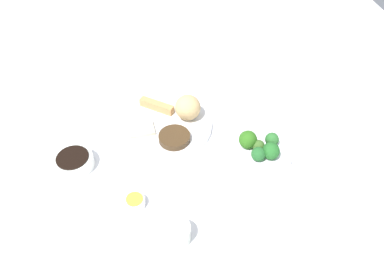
% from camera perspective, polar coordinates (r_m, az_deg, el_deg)
% --- Properties ---
extents(tabletop, '(2.20, 2.20, 0.02)m').
position_cam_1_polar(tabletop, '(1.13, -4.03, -2.20)').
color(tabletop, white).
rests_on(tabletop, ground).
extents(main_plate, '(0.30, 0.30, 0.02)m').
position_cam_1_polar(main_plate, '(1.16, -4.18, 0.39)').
color(main_plate, white).
rests_on(main_plate, tabletop).
extents(rice_scoop, '(0.08, 0.08, 0.08)m').
position_cam_1_polar(rice_scoop, '(1.14, -0.67, 3.24)').
color(rice_scoop, tan).
rests_on(rice_scoop, main_plate).
extents(spring_roll, '(0.11, 0.09, 0.03)m').
position_cam_1_polar(spring_roll, '(1.20, -5.55, 3.48)').
color(spring_roll, tan).
rests_on(spring_roll, main_plate).
extents(crab_rangoon_wonton, '(0.08, 0.07, 0.01)m').
position_cam_1_polar(crab_rangoon_wonton, '(1.13, -7.88, -0.21)').
color(crab_rangoon_wonton, beige).
rests_on(crab_rangoon_wonton, main_plate).
extents(stir_fry_heap, '(0.10, 0.10, 0.02)m').
position_cam_1_polar(stir_fry_heap, '(1.09, -2.78, -1.50)').
color(stir_fry_heap, '#422E19').
rests_on(stir_fry_heap, main_plate).
extents(broccoli_plate, '(0.20, 0.20, 0.01)m').
position_cam_1_polar(broccoli_plate, '(1.09, 10.20, -3.67)').
color(broccoli_plate, white).
rests_on(broccoli_plate, tabletop).
extents(broccoli_floret_0, '(0.05, 0.05, 0.05)m').
position_cam_1_polar(broccoli_floret_0, '(1.08, 8.76, -1.79)').
color(broccoli_floret_0, '#2E681A').
rests_on(broccoli_floret_0, broccoli_plate).
extents(broccoli_floret_1, '(0.05, 0.05, 0.05)m').
position_cam_1_polar(broccoli_floret_1, '(1.06, 12.28, -3.53)').
color(broccoli_floret_1, '#246426').
rests_on(broccoli_floret_1, broccoli_plate).
extents(broccoli_floret_2, '(0.04, 0.04, 0.04)m').
position_cam_1_polar(broccoli_floret_2, '(1.08, 10.39, -2.77)').
color(broccoli_floret_2, '#3B6026').
rests_on(broccoli_floret_2, broccoli_plate).
extents(broccoli_floret_3, '(0.04, 0.04, 0.04)m').
position_cam_1_polar(broccoli_floret_3, '(1.05, 10.37, -4.05)').
color(broccoli_floret_3, '#235F29').
rests_on(broccoli_floret_3, broccoli_plate).
extents(broccoli_floret_4, '(0.04, 0.04, 0.04)m').
position_cam_1_polar(broccoli_floret_4, '(1.10, 12.43, -1.75)').
color(broccoli_floret_4, '#2E6C2E').
rests_on(broccoli_floret_4, broccoli_plate).
extents(soy_sauce_bowl, '(0.11, 0.11, 0.04)m').
position_cam_1_polar(soy_sauce_bowl, '(1.09, -18.03, -5.10)').
color(soy_sauce_bowl, white).
rests_on(soy_sauce_bowl, tabletop).
extents(soy_sauce_bowl_liquid, '(0.09, 0.09, 0.00)m').
position_cam_1_polar(soy_sauce_bowl_liquid, '(1.07, -18.26, -4.41)').
color(soy_sauce_bowl_liquid, black).
rests_on(soy_sauce_bowl_liquid, soy_sauce_bowl).
extents(sauce_ramekin_hot_mustard, '(0.05, 0.05, 0.02)m').
position_cam_1_polar(sauce_ramekin_hot_mustard, '(0.97, -8.93, -11.43)').
color(sauce_ramekin_hot_mustard, white).
rests_on(sauce_ramekin_hot_mustard, tabletop).
extents(sauce_ramekin_hot_mustard_liquid, '(0.04, 0.04, 0.00)m').
position_cam_1_polar(sauce_ramekin_hot_mustard_liquid, '(0.96, -9.03, -10.94)').
color(sauce_ramekin_hot_mustard_liquid, yellow).
rests_on(sauce_ramekin_hot_mustard_liquid, sauce_ramekin_hot_mustard).
extents(teacup, '(0.06, 0.06, 0.05)m').
position_cam_1_polar(teacup, '(0.90, -2.25, -16.15)').
color(teacup, white).
rests_on(teacup, tabletop).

